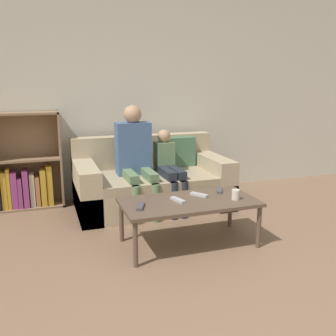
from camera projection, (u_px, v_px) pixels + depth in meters
The scene contains 12 objects.
ground_plane at pixel (251, 335), 2.15m from camera, with size 22.00×22.00×0.00m, color #84664C.
wall_back at pixel (128, 92), 4.60m from camera, with size 12.00×0.06×2.60m.
couch at pixel (152, 184), 4.34m from camera, with size 1.71×0.96×0.79m.
bookshelf at pixel (26, 173), 4.26m from camera, with size 0.76×0.28×1.10m.
coffee_table at pixel (189, 204), 3.27m from camera, with size 1.18×0.60×0.41m.
person_adult at pixel (135, 153), 4.11m from camera, with size 0.38×0.65×1.17m.
person_child at pixel (169, 167), 4.19m from camera, with size 0.21×0.65×0.89m.
cup_near at pixel (236, 195), 3.28m from camera, with size 0.07×0.07×0.09m.
tv_remote_0 at pixel (178, 200), 3.24m from camera, with size 0.09×0.18×0.02m.
tv_remote_1 at pixel (199, 195), 3.39m from camera, with size 0.14×0.17×0.02m.
tv_remote_2 at pixel (140, 206), 3.07m from camera, with size 0.11×0.18×0.02m.
tv_remote_3 at pixel (219, 190), 3.54m from camera, with size 0.12×0.17×0.02m.
Camera 1 is at (-1.06, -1.62, 1.42)m, focal length 40.00 mm.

